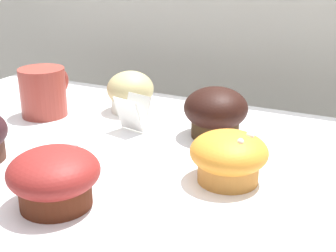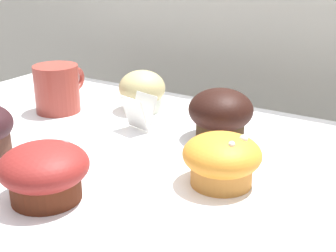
# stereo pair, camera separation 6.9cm
# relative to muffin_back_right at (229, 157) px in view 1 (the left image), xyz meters

# --- Properties ---
(wall_back) EXTENTS (3.20, 0.10, 1.80)m
(wall_back) POSITION_rel_muffin_back_right_xyz_m (-0.16, 0.61, -0.05)
(wall_back) COLOR beige
(wall_back) RESTS_ON ground
(muffin_back_right) EXTENTS (0.10, 0.10, 0.07)m
(muffin_back_right) POSITION_rel_muffin_back_right_xyz_m (0.00, 0.00, 0.00)
(muffin_back_right) COLOR #C98036
(muffin_back_right) RESTS_ON display_counter
(muffin_front_left) EXTENTS (0.11, 0.11, 0.07)m
(muffin_front_left) POSITION_rel_muffin_back_right_xyz_m (-0.17, -0.15, 0.00)
(muffin_front_left) COLOR #502111
(muffin_front_left) RESTS_ON display_counter
(muffin_front_right) EXTENTS (0.09, 0.09, 0.08)m
(muffin_front_right) POSITION_rel_muffin_back_right_xyz_m (-0.26, 0.20, 0.00)
(muffin_front_right) COLOR silver
(muffin_front_right) RESTS_ON display_counter
(muffin_back_center) EXTENTS (0.10, 0.10, 0.08)m
(muffin_back_center) POSITION_rel_muffin_back_right_xyz_m (-0.07, 0.14, 0.01)
(muffin_back_center) COLOR #392714
(muffin_back_center) RESTS_ON display_counter
(coffee_cup) EXTENTS (0.08, 0.13, 0.09)m
(coffee_cup) POSITION_rel_muffin_back_right_xyz_m (-0.39, 0.11, 0.01)
(coffee_cup) COLOR #99382D
(coffee_cup) RESTS_ON display_counter
(price_card) EXTENTS (0.06, 0.05, 0.06)m
(price_card) POSITION_rel_muffin_back_right_xyz_m (-0.21, 0.11, -0.00)
(price_card) COLOR white
(price_card) RESTS_ON display_counter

